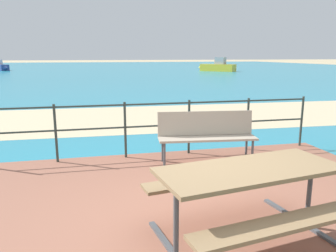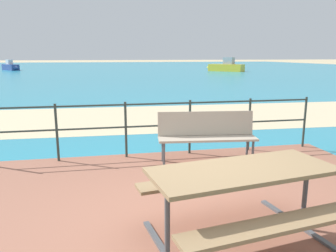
{
  "view_description": "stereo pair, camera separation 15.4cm",
  "coord_description": "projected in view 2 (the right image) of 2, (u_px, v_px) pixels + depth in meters",
  "views": [
    {
      "loc": [
        -1.13,
        -3.33,
        1.87
      ],
      "look_at": [
        0.09,
        1.99,
        0.7
      ],
      "focal_mm": 35.38,
      "sensor_mm": 36.0,
      "label": 1
    },
    {
      "loc": [
        -0.98,
        -3.36,
        1.87
      ],
      "look_at": [
        0.09,
        1.99,
        0.7
      ],
      "focal_mm": 35.38,
      "sensor_mm": 36.0,
      "label": 2
    }
  ],
  "objects": [
    {
      "name": "beach_strip",
      "position": [
        136.0,
        118.0,
        10.02
      ],
      "size": [
        54.11,
        6.0,
        0.01
      ],
      "primitive_type": "cube",
      "rotation": [
        0.0,
        0.0,
        -0.03
      ],
      "color": "beige",
      "rests_on": "ground"
    },
    {
      "name": "boat_near",
      "position": [
        11.0,
        67.0,
        40.82
      ],
      "size": [
        2.74,
        3.49,
        1.28
      ],
      "rotation": [
        0.0,
        0.0,
        5.32
      ],
      "color": "#2D478C",
      "rests_on": "sea_water"
    },
    {
      "name": "sea_water",
      "position": [
        109.0,
        70.0,
        42.15
      ],
      "size": [
        90.0,
        90.0,
        0.01
      ],
      "primitive_type": "cube",
      "color": "teal",
      "rests_on": "ground"
    },
    {
      "name": "boat_mid",
      "position": [
        226.0,
        67.0,
        38.12
      ],
      "size": [
        3.94,
        3.89,
        1.6
      ],
      "rotation": [
        0.0,
        0.0,
        2.37
      ],
      "color": "yellow",
      "rests_on": "sea_water"
    },
    {
      "name": "ground_plane",
      "position": [
        194.0,
        221.0,
        3.8
      ],
      "size": [
        240.0,
        240.0,
        0.0
      ],
      "primitive_type": "plane",
      "color": "tan"
    },
    {
      "name": "park_bench",
      "position": [
        207.0,
        132.0,
        5.63
      ],
      "size": [
        1.69,
        0.6,
        0.86
      ],
      "rotation": [
        0.0,
        0.0,
        -0.11
      ],
      "color": "tan",
      "rests_on": "patio_paving"
    },
    {
      "name": "picnic_table",
      "position": [
        243.0,
        186.0,
        3.14
      ],
      "size": [
        1.96,
        1.61,
        0.77
      ],
      "rotation": [
        0.0,
        0.0,
        0.16
      ],
      "color": "#8C704C",
      "rests_on": "patio_paving"
    },
    {
      "name": "railing_fence",
      "position": [
        158.0,
        121.0,
        5.99
      ],
      "size": [
        5.94,
        0.04,
        1.01
      ],
      "color": "#2D3833",
      "rests_on": "patio_paving"
    },
    {
      "name": "patio_paving",
      "position": [
        194.0,
        219.0,
        3.79
      ],
      "size": [
        6.4,
        5.2,
        0.06
      ],
      "primitive_type": "cube",
      "color": "#935B47",
      "rests_on": "ground"
    }
  ]
}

